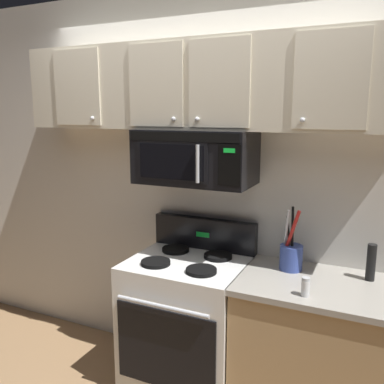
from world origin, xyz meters
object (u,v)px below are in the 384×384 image
object	(u,v)px
utensil_crock_blue	(291,255)
salt_shaker	(305,287)
stove_range	(188,321)
pepper_mill	(371,262)
over_range_microwave	(195,157)

from	to	relation	value
utensil_crock_blue	salt_shaker	world-z (taller)	utensil_crock_blue
stove_range	pepper_mill	distance (m)	1.23
over_range_microwave	pepper_mill	size ratio (longest dim) A/B	3.49
over_range_microwave	utensil_crock_blue	bearing A→B (deg)	1.56
stove_range	pepper_mill	world-z (taller)	stove_range
stove_range	utensil_crock_blue	bearing A→B (deg)	11.77
salt_shaker	pepper_mill	xyz separation A→B (m)	(0.31, 0.37, 0.06)
salt_shaker	over_range_microwave	bearing A→B (deg)	157.73
over_range_microwave	pepper_mill	xyz separation A→B (m)	(1.10, 0.05, -0.57)
utensil_crock_blue	salt_shaker	bearing A→B (deg)	-66.48
utensil_crock_blue	salt_shaker	xyz separation A→B (m)	(0.15, -0.34, -0.05)
salt_shaker	pepper_mill	world-z (taller)	pepper_mill
salt_shaker	utensil_crock_blue	bearing A→B (deg)	113.52
salt_shaker	pepper_mill	distance (m)	0.48
over_range_microwave	utensil_crock_blue	distance (m)	0.87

